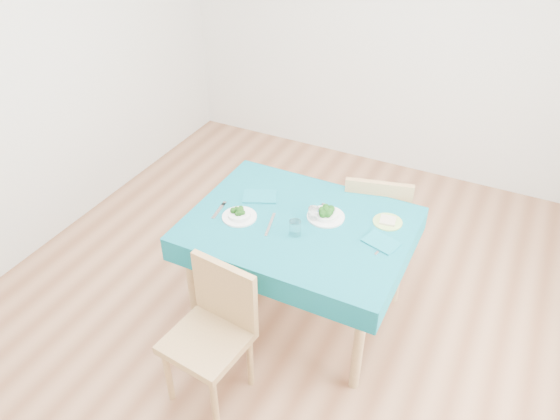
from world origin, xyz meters
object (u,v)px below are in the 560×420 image
at_px(chair_far, 378,203).
at_px(bowl_near, 239,213).
at_px(table, 298,269).
at_px(chair_near, 205,331).
at_px(side_plate, 388,222).
at_px(bowl_far, 326,213).

xyz_separation_m(chair_far, bowl_near, (-0.64, -0.82, 0.24)).
distance_m(table, chair_near, 0.84).
height_order(chair_far, side_plate, chair_far).
bearing_deg(chair_far, table, 54.17).
distance_m(table, side_plate, 0.66).
bearing_deg(chair_near, bowl_far, 78.28).
xyz_separation_m(chair_near, side_plate, (0.66, 1.05, 0.25)).
bearing_deg(table, bowl_near, -161.85).
height_order(chair_near, bowl_far, chair_near).
distance_m(chair_near, bowl_near, 0.76).
distance_m(chair_near, chair_far, 1.58).
xyz_separation_m(table, bowl_far, (0.12, 0.12, 0.41)).
distance_m(table, chair_far, 0.78).
bearing_deg(side_plate, chair_far, 112.55).
height_order(table, bowl_far, bowl_far).
xyz_separation_m(table, chair_near, (-0.18, -0.80, 0.13)).
height_order(table, chair_far, chair_far).
bearing_deg(chair_far, side_plate, 98.60).
bearing_deg(bowl_far, side_plate, 18.61).
bearing_deg(side_plate, chair_near, -122.19).
height_order(chair_near, chair_far, chair_far).
distance_m(table, bowl_near, 0.55).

